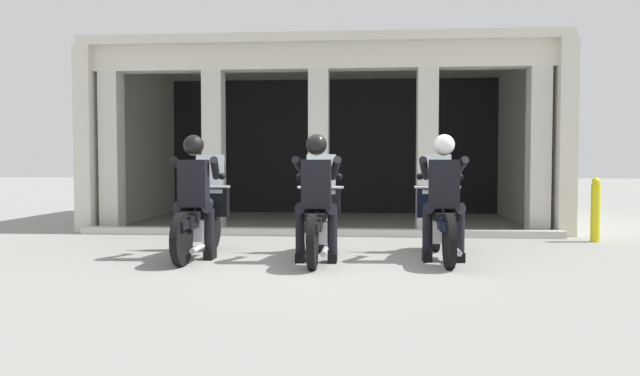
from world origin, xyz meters
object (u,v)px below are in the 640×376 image
(police_officer_left, at_px, (194,186))
(police_officer_center, at_px, (316,186))
(motorcycle_left, at_px, (201,218))
(motorcycle_center, at_px, (318,220))
(motorcycle_right, at_px, (441,219))
(police_officer_right, at_px, (444,186))
(bollard_kerbside, at_px, (596,210))

(police_officer_left, relative_size, police_officer_center, 1.00)
(motorcycle_left, height_order, motorcycle_center, same)
(motorcycle_right, relative_size, police_officer_right, 1.29)
(bollard_kerbside, bearing_deg, police_officer_right, -142.14)
(motorcycle_center, height_order, police_officer_right, police_officer_right)
(police_officer_left, bearing_deg, motorcycle_right, 1.88)
(motorcycle_center, relative_size, police_officer_center, 1.29)
(motorcycle_center, distance_m, bollard_kerbside, 4.60)
(police_officer_left, bearing_deg, motorcycle_center, 1.68)
(motorcycle_left, relative_size, police_officer_center, 1.29)
(motorcycle_left, bearing_deg, police_officer_right, -8.41)
(motorcycle_left, xyz_separation_m, motorcycle_center, (1.57, -0.11, 0.00))
(police_officer_left, relative_size, bollard_kerbside, 1.58)
(motorcycle_left, bearing_deg, motorcycle_right, -3.25)
(police_officer_left, relative_size, motorcycle_right, 0.78)
(motorcycle_left, xyz_separation_m, police_officer_left, (-0.00, -0.28, 0.44))
(motorcycle_left, bearing_deg, police_officer_center, -18.65)
(police_officer_center, xyz_separation_m, bollard_kerbside, (4.18, 2.20, -0.44))
(motorcycle_center, relative_size, police_officer_right, 1.29)
(police_officer_center, xyz_separation_m, police_officer_right, (1.57, 0.18, 0.00))
(motorcycle_left, xyz_separation_m, motorcycle_right, (3.15, 0.07, 0.00))
(motorcycle_right, distance_m, police_officer_right, 0.52)
(motorcycle_right, bearing_deg, police_officer_right, -97.84)
(police_officer_left, xyz_separation_m, police_officer_right, (3.15, 0.07, 0.00))
(motorcycle_center, height_order, police_officer_center, police_officer_center)
(motorcycle_left, distance_m, bollard_kerbside, 6.03)
(police_officer_left, height_order, motorcycle_right, police_officer_left)
(motorcycle_center, xyz_separation_m, bollard_kerbside, (4.18, 1.92, -0.00))
(motorcycle_left, distance_m, police_officer_right, 3.19)
(bollard_kerbside, bearing_deg, police_officer_left, -160.00)
(motorcycle_left, relative_size, police_officer_left, 1.29)
(motorcycle_left, relative_size, police_officer_right, 1.29)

